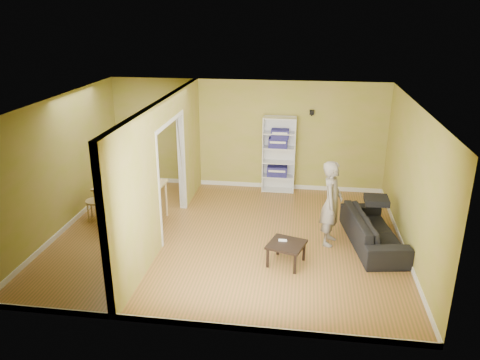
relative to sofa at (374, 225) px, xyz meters
name	(u,v)px	position (x,y,z in m)	size (l,w,h in m)	color
room_shell	(228,173)	(-2.70, -0.08, 0.92)	(6.50, 6.50, 6.50)	#A66838
partition	(164,170)	(-3.90, -0.08, 0.92)	(0.22, 5.50, 2.60)	tan
wall_speaker	(312,112)	(-1.20, 2.61, 1.52)	(0.10, 0.10, 0.10)	black
sofa	(374,225)	(0.00, 0.00, 0.00)	(0.86, 2.01, 0.77)	#2A2A2F
person	(332,196)	(-0.79, -0.05, 0.55)	(0.53, 0.68, 1.87)	slate
bookshelf	(279,154)	(-1.91, 2.52, 0.52)	(0.76, 0.33, 1.80)	white
paper_box_navy_a	(277,171)	(-1.94, 2.48, 0.12)	(0.46, 0.30, 0.24)	navy
paper_box_navy_b	(278,143)	(-1.94, 2.48, 0.81)	(0.43, 0.28, 0.22)	navy
paper_box_navy_c	(280,134)	(-1.90, 2.48, 1.02)	(0.41, 0.26, 0.21)	navy
coffee_table	(286,246)	(-1.56, -0.93, -0.05)	(0.58, 0.58, 0.39)	black
game_controller	(283,240)	(-1.62, -0.85, 0.02)	(0.14, 0.04, 0.03)	white
dining_table	(131,188)	(-4.75, 0.35, 0.35)	(1.30, 0.86, 0.81)	tan
chair_left	(95,200)	(-5.53, 0.33, 0.05)	(0.40, 0.40, 0.87)	tan
chair_near	(122,211)	(-4.73, -0.23, 0.10)	(0.45, 0.45, 0.98)	tan
chair_far	(142,189)	(-4.74, 0.95, 0.08)	(0.43, 0.43, 0.93)	tan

